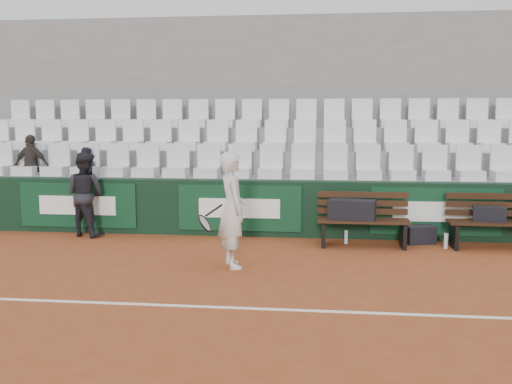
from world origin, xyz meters
name	(u,v)px	position (x,y,z in m)	size (l,w,h in m)	color
ground	(209,307)	(0.00, 0.00, 0.00)	(80.00, 80.00, 0.00)	brown
court_baseline	(209,307)	(0.00, 0.00, 0.00)	(18.00, 0.06, 0.01)	white
back_barrier	(255,208)	(0.07, 3.99, 0.50)	(18.00, 0.34, 1.00)	black
grandstand_tier_front	(256,203)	(0.00, 4.62, 0.50)	(18.00, 0.95, 1.00)	gray
grandstand_tier_mid	(261,185)	(0.00, 5.58, 0.72)	(18.00, 0.95, 1.45)	gray
grandstand_tier_back	(265,170)	(0.00, 6.53, 0.95)	(18.00, 0.95, 1.90)	gray
grandstand_rear_wall	(268,114)	(0.00, 7.15, 2.20)	(18.00, 0.30, 4.40)	gray
seat_row_front	(255,161)	(0.00, 4.45, 1.31)	(11.90, 0.44, 0.63)	silver
seat_row_mid	(260,135)	(0.00, 5.40, 1.77)	(11.90, 0.44, 0.63)	white
seat_row_back	(265,113)	(0.00, 6.35, 2.21)	(11.90, 0.44, 0.63)	silver
bench_left	(363,233)	(1.94, 3.30, 0.23)	(1.50, 0.56, 0.45)	#381E10
bench_right	(495,235)	(4.06, 3.36, 0.23)	(1.50, 0.56, 0.45)	black
sports_bag_left	(352,210)	(1.75, 3.31, 0.61)	(0.76, 0.32, 0.32)	black
sports_bag_right	(489,214)	(3.96, 3.40, 0.57)	(0.50, 0.23, 0.23)	black
sports_bag_ground	(419,235)	(2.91, 3.64, 0.15)	(0.49, 0.30, 0.30)	black
water_bottle_near	(346,237)	(1.67, 3.47, 0.12)	(0.06, 0.06, 0.23)	silver
water_bottle_far	(446,241)	(3.27, 3.29, 0.13)	(0.07, 0.07, 0.25)	silver
tennis_player	(232,210)	(-0.01, 1.78, 0.82)	(0.79, 0.71, 1.64)	silver
ball_kid	(85,194)	(-2.95, 3.61, 0.76)	(0.74, 0.57, 1.51)	black
spectator_b	(31,143)	(-4.41, 4.50, 1.62)	(0.73, 0.30, 1.24)	#312B27
spectator_c	(85,150)	(-3.31, 4.50, 1.50)	(0.49, 0.38, 1.00)	black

